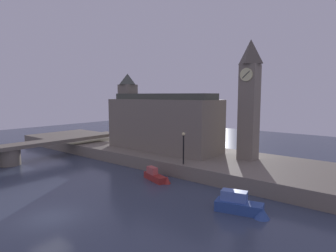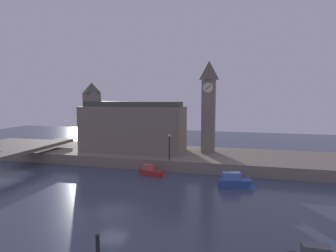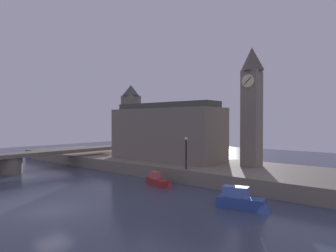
% 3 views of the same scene
% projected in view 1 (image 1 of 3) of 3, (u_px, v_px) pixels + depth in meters
% --- Properties ---
extents(ground_plane, '(120.00, 120.00, 0.00)m').
position_uv_depth(ground_plane, '(50.00, 218.00, 21.18)').
color(ground_plane, '#384256').
extents(far_embankment, '(70.00, 12.00, 1.50)m').
position_uv_depth(far_embankment, '(199.00, 160.00, 36.51)').
color(far_embankment, slate).
rests_on(far_embankment, ground).
extents(clock_tower, '(2.13, 2.19, 13.80)m').
position_uv_depth(clock_tower, '(249.00, 98.00, 33.08)').
color(clock_tower, slate).
rests_on(clock_tower, far_embankment).
extents(parliament_hall, '(16.25, 5.74, 10.72)m').
position_uv_depth(parliament_hall, '(160.00, 122.00, 39.76)').
color(parliament_hall, slate).
rests_on(parliament_hall, far_embankment).
extents(bridge_span, '(2.96, 30.04, 2.58)m').
position_uv_depth(bridge_span, '(4.00, 152.00, 36.47)').
color(bridge_span, slate).
rests_on(bridge_span, ground).
extents(streetlamp, '(0.36, 0.36, 3.52)m').
position_uv_depth(streetlamp, '(183.00, 144.00, 31.10)').
color(streetlamp, black).
rests_on(streetlamp, far_embankment).
extents(boat_dinghy_red, '(3.87, 1.88, 1.45)m').
position_uv_depth(boat_dinghy_red, '(156.00, 176.00, 30.23)').
color(boat_dinghy_red, maroon).
rests_on(boat_dinghy_red, ground).
extents(boat_tour_blue, '(4.43, 2.15, 1.62)m').
position_uv_depth(boat_tour_blue, '(242.00, 206.00, 22.02)').
color(boat_tour_blue, '#2D4C93').
rests_on(boat_tour_blue, ground).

